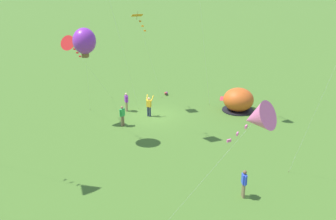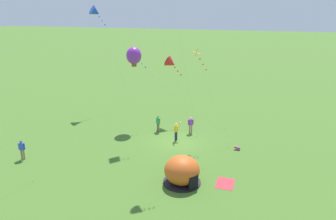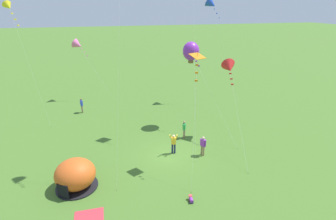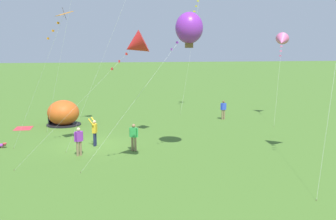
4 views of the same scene
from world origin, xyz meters
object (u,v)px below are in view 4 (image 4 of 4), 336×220
at_px(toddler_crawling, 2,145).
at_px(person_arms_raised, 95,131).
at_px(person_far_back, 134,136).
at_px(kite_orange, 61,19).
at_px(kite_red, 135,45).
at_px(person_with_toddler, 79,140).
at_px(popup_tent, 63,113).
at_px(person_near_tent, 223,109).
at_px(kite_pink, 282,41).
at_px(kite_purple, 189,28).

xyz_separation_m(toddler_crawling, person_arms_raised, (0.58, 5.90, 0.82)).
height_order(person_far_back, kite_orange, kite_orange).
relative_size(toddler_crawling, kite_orange, 0.06).
bearing_deg(kite_red, person_with_toddler, -138.26).
xyz_separation_m(popup_tent, kite_red, (13.32, 4.66, 5.53)).
xyz_separation_m(person_arms_raised, person_far_back, (1.73, 2.40, -0.03)).
distance_m(popup_tent, person_arms_raised, 8.05).
relative_size(person_near_tent, kite_pink, 0.22).
bearing_deg(kite_purple, person_near_tent, 151.65).
height_order(person_near_tent, person_far_back, same).
height_order(person_with_toddler, kite_red, kite_red).
relative_size(popup_tent, person_arms_raised, 1.49).
distance_m(toddler_crawling, person_arms_raised, 5.99).
bearing_deg(kite_orange, person_arms_raised, 122.71).
xyz_separation_m(person_near_tent, kite_red, (13.36, -9.30, 5.56)).
height_order(person_arms_raised, kite_orange, kite_orange).
height_order(person_near_tent, kite_purple, kite_purple).
distance_m(person_with_toddler, kite_orange, 7.26).
distance_m(person_arms_raised, person_far_back, 2.96).
distance_m(kite_purple, kite_red, 4.24).
height_order(toddler_crawling, kite_orange, kite_orange).
relative_size(kite_pink, kite_red, 1.06).
distance_m(person_near_tent, kite_orange, 17.36).
height_order(person_with_toddler, person_arms_raised, person_arms_raised).
relative_size(person_near_tent, person_arms_raised, 0.91).
distance_m(popup_tent, toddler_crawling, 7.87).
bearing_deg(person_arms_raised, kite_orange, -57.29).
height_order(popup_tent, kite_pink, kite_pink).
bearing_deg(person_far_back, person_arms_raised, -125.84).
relative_size(toddler_crawling, person_far_back, 0.32).
xyz_separation_m(kite_purple, kite_red, (2.37, -3.37, -0.99)).
xyz_separation_m(person_with_toddler, person_far_back, (-0.50, 3.34, 0.00)).
xyz_separation_m(person_with_toddler, person_near_tent, (-9.91, 12.38, 0.00)).
bearing_deg(kite_purple, popup_tent, -143.73).
bearing_deg(kite_pink, person_near_tent, -91.03).
bearing_deg(kite_orange, person_with_toddler, 35.00).
bearing_deg(kite_pink, person_arms_raised, -65.66).
relative_size(person_near_tent, kite_orange, 0.20).
bearing_deg(kite_pink, person_with_toddler, -60.99).
bearing_deg(toddler_crawling, person_arms_raised, 84.39).
bearing_deg(person_near_tent, toddler_crawling, -67.73).
bearing_deg(kite_orange, kite_pink, 115.18).
bearing_deg(kite_purple, kite_pink, 134.06).
xyz_separation_m(toddler_crawling, person_far_back, (2.31, 8.30, 0.79)).
distance_m(toddler_crawling, person_far_back, 8.65).
bearing_deg(kite_red, toddler_crawling, -127.89).
relative_size(person_with_toddler, kite_pink, 0.22).
height_order(person_far_back, kite_pink, kite_pink).
xyz_separation_m(popup_tent, person_arms_raised, (7.64, 2.52, 0.00)).
height_order(kite_purple, kite_orange, kite_orange).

